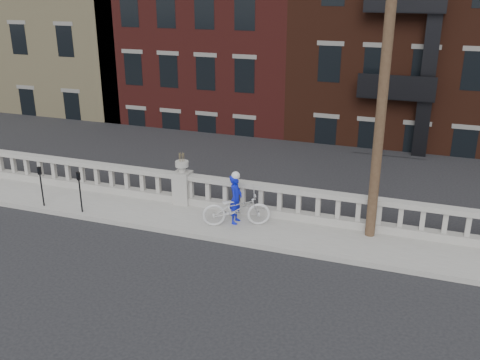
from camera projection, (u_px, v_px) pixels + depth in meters
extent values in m
plane|color=black|center=(121.00, 261.00, 14.53)|extent=(120.00, 120.00, 0.00)
cube|color=gray|center=(171.00, 216.00, 17.15)|extent=(32.00, 2.20, 0.15)
cube|color=gray|center=(183.00, 199.00, 17.92)|extent=(28.00, 0.34, 0.25)
cube|color=gray|center=(182.00, 176.00, 17.63)|extent=(28.00, 0.34, 0.16)
cube|color=gray|center=(183.00, 187.00, 17.77)|extent=(0.55, 0.55, 1.10)
cylinder|color=gray|center=(182.00, 169.00, 17.55)|extent=(0.24, 0.24, 0.20)
cylinder|color=gray|center=(182.00, 164.00, 17.48)|extent=(0.44, 0.44, 0.18)
cube|color=#605E59|center=(190.00, 265.00, 19.17)|extent=(36.00, 0.50, 5.15)
cube|color=black|center=(316.00, 161.00, 39.24)|extent=(80.00, 44.00, 0.50)
cube|color=#595651|center=(189.00, 225.00, 23.66)|extent=(16.00, 7.00, 4.00)
cube|color=tan|center=(64.00, 15.00, 36.68)|extent=(18.00, 16.00, 20.00)
cube|color=#4B1815|center=(236.00, 71.00, 32.70)|extent=(10.00, 14.00, 14.00)
cube|color=#38180F|center=(407.00, 67.00, 29.26)|extent=(10.00, 14.00, 15.50)
cylinder|color=#422D1E|center=(386.00, 62.00, 13.94)|extent=(0.28, 0.28, 10.00)
cylinder|color=black|center=(42.00, 190.00, 17.54)|extent=(0.05, 0.05, 1.10)
cube|color=black|center=(39.00, 171.00, 17.30)|extent=(0.10, 0.08, 0.26)
cube|color=black|center=(38.00, 170.00, 17.25)|extent=(0.06, 0.01, 0.08)
cylinder|color=black|center=(81.00, 196.00, 17.06)|extent=(0.05, 0.05, 1.10)
cube|color=black|center=(78.00, 176.00, 16.82)|extent=(0.10, 0.08, 0.26)
cube|color=black|center=(77.00, 175.00, 16.77)|extent=(0.06, 0.01, 0.08)
imported|color=silver|center=(236.00, 209.00, 16.14)|extent=(2.17, 1.48, 1.08)
imported|color=#0C17C1|center=(236.00, 199.00, 16.24)|extent=(0.40, 0.58, 1.55)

